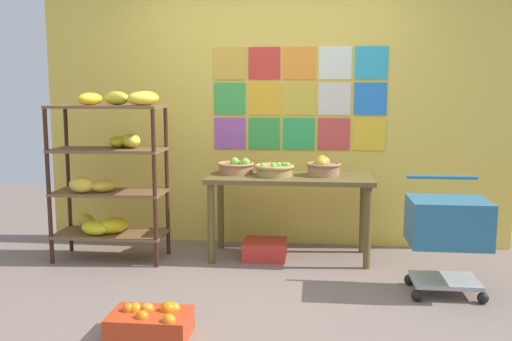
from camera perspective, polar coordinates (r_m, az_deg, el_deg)
The scene contains 10 objects.
ground at distance 4.08m, azimuth 0.14°, elevation -13.02°, with size 9.03×9.03×0.00m, color slate.
back_wall_with_art at distance 5.35m, azimuth 1.96°, elevation 8.34°, with size 4.44×0.07×2.99m.
banana_shelf_unit at distance 5.00m, azimuth -14.51°, elevation 0.61°, with size 0.96×0.50×1.47m.
display_table at distance 4.91m, azimuth 3.46°, elevation -1.76°, with size 1.43×0.60×0.73m.
fruit_basket_right at distance 4.90m, azimuth 1.91°, elevation 0.12°, with size 0.35×0.35×0.12m.
fruit_basket_left at distance 4.94m, azimuth 6.82°, elevation 0.44°, with size 0.31×0.31×0.18m.
fruit_basket_back_left at distance 5.03m, azimuth -2.02°, elevation 0.38°, with size 0.33×0.33×0.15m.
produce_crate_under_table at distance 5.01m, azimuth 0.92°, elevation -8.02°, with size 0.37×0.34×0.16m, color red.
orange_crate_foreground at distance 3.56m, azimuth -10.64°, elevation -14.91°, with size 0.48×0.32×0.20m.
shopping_cart at distance 4.28m, azimuth 18.89°, elevation -5.42°, with size 0.55×0.48×0.84m.
Camera 1 is at (0.40, -3.79, 1.47)m, focal length 39.33 mm.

